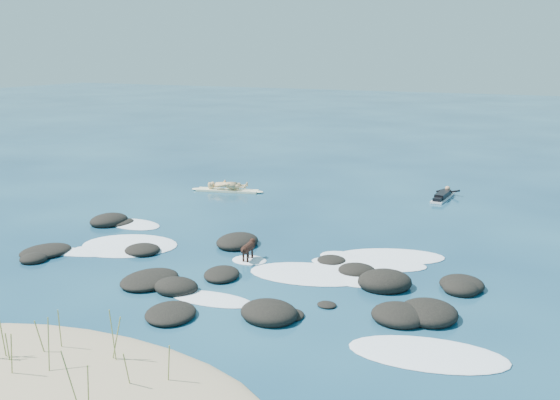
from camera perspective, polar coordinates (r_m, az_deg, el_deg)
The scene contains 8 objects.
ground at distance 19.25m, azimuth -2.20°, elevation -5.46°, with size 160.00×160.00×0.00m, color #0A2642.
sand_dune at distance 13.16m, azimuth -19.54°, elevation -15.75°, with size 9.00×4.40×0.60m, color #9E8966.
dune_grass at distance 13.05m, azimuth -19.67°, elevation -12.86°, with size 3.83×1.69×1.19m.
reef_rocks at distance 17.73m, azimuth -2.41°, elevation -6.78°, with size 14.49×7.60×0.62m.
breaking_foam at distance 18.62m, azimuth -1.37°, elevation -6.09°, with size 14.99×8.36×0.12m.
standing_surfer_rig at distance 28.26m, azimuth -4.87°, elevation 2.28°, with size 3.36×1.22×1.93m.
paddling_surfer_rig at distance 27.80m, azimuth 14.67°, elevation 0.39°, with size 1.09×2.43×0.42m.
dog at distance 18.98m, azimuth -2.91°, elevation -4.36°, with size 0.32×1.04×0.66m.
Camera 1 is at (8.42, -16.13, 6.27)m, focal length 40.00 mm.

